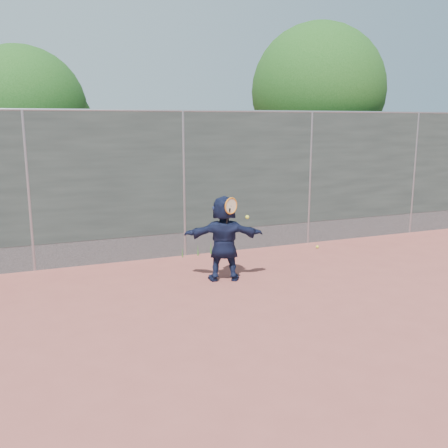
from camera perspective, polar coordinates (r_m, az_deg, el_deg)
name	(u,v)px	position (r m, az deg, el deg)	size (l,w,h in m)	color
ground	(255,313)	(7.55, 3.53, -10.12)	(80.00, 80.00, 0.00)	#9E4C42
player	(224,238)	(8.84, 0.00, -1.62)	(1.42, 0.45, 1.53)	#141B39
ball_ground	(317,247)	(11.38, 10.61, -2.58)	(0.07, 0.07, 0.07)	yellow
fence	(184,181)	(10.36, -4.61, 4.91)	(20.00, 0.06, 3.03)	#38423D
swing_action	(232,208)	(8.57, 0.97, 1.83)	(0.50, 0.15, 0.51)	orange
tree_right	(323,95)	(14.34, 11.19, 14.26)	(3.78, 3.60, 5.39)	#382314
tree_left	(29,115)	(12.89, -21.36, 11.54)	(3.15, 3.00, 4.53)	#382314
weed_clump	(200,249)	(10.61, -2.78, -2.88)	(0.68, 0.07, 0.30)	#387226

